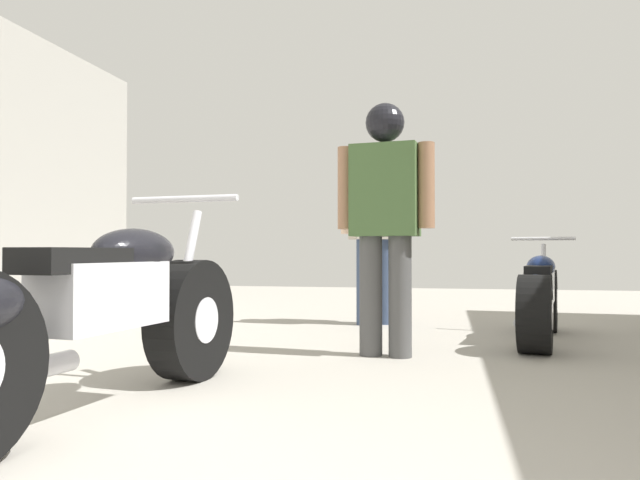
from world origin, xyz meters
The scene contains 5 objects.
ground_plane centered at (0.00, 3.23, 0.00)m, with size 15.85×15.85×0.00m, color #A8A399.
motorcycle_maroon_cruiser centered at (-0.65, 1.96, 0.42)m, with size 0.63×2.10×0.98m.
motorcycle_black_naked centered at (1.46, 4.53, 0.33)m, with size 0.62×1.74×0.81m.
mechanic_in_blue centered at (0.11, 5.38, 0.94)m, with size 0.63×0.42×1.66m.
mechanic_with_helmet centered at (0.38, 3.67, 1.00)m, with size 0.66×0.29×1.66m.
Camera 1 is at (0.78, -0.31, 0.68)m, focal length 34.01 mm.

